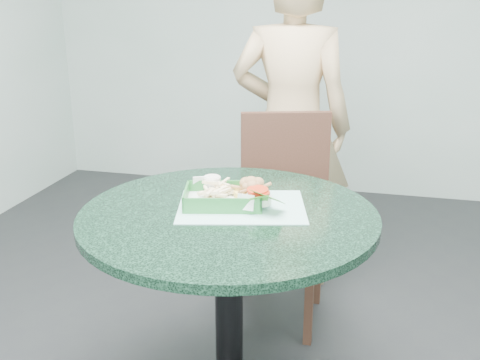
% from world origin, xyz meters
% --- Properties ---
extents(cafe_table, '(0.95, 0.95, 0.75)m').
position_xyz_m(cafe_table, '(0.00, 0.00, 0.58)').
color(cafe_table, black).
rests_on(cafe_table, floor).
extents(dining_chair, '(0.40, 0.40, 0.93)m').
position_xyz_m(dining_chair, '(0.05, 0.73, 0.53)').
color(dining_chair, '#412D19').
rests_on(dining_chair, floor).
extents(diner_person, '(0.64, 0.43, 1.75)m').
position_xyz_m(diner_person, '(0.04, 1.06, 0.87)').
color(diner_person, tan).
rests_on(diner_person, floor).
extents(placemat, '(0.47, 0.39, 0.00)m').
position_xyz_m(placemat, '(0.03, 0.05, 0.75)').
color(placemat, '#9FE0D7').
rests_on(placemat, cafe_table).
extents(food_basket, '(0.25, 0.18, 0.05)m').
position_xyz_m(food_basket, '(-0.03, 0.06, 0.77)').
color(food_basket, '#257632').
rests_on(food_basket, placemat).
extents(crab_sandwich, '(0.12, 0.12, 0.07)m').
position_xyz_m(crab_sandwich, '(0.06, 0.09, 0.80)').
color(crab_sandwich, '#EDC456').
rests_on(crab_sandwich, food_basket).
extents(fries_pile, '(0.13, 0.14, 0.04)m').
position_xyz_m(fries_pile, '(-0.06, 0.09, 0.79)').
color(fries_pile, '#FDE7B1').
rests_on(fries_pile, food_basket).
extents(sauce_ramekin, '(0.06, 0.06, 0.03)m').
position_xyz_m(sauce_ramekin, '(-0.07, 0.15, 0.80)').
color(sauce_ramekin, white).
rests_on(sauce_ramekin, food_basket).
extents(garnish_cup, '(0.12, 0.12, 0.05)m').
position_xyz_m(garnish_cup, '(0.09, 0.02, 0.79)').
color(garnish_cup, white).
rests_on(garnish_cup, food_basket).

